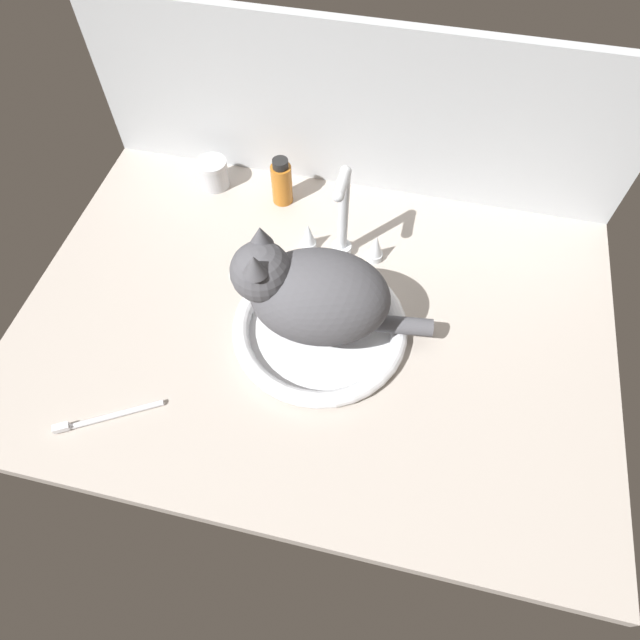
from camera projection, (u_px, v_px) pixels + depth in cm
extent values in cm
cube|color=#ADA399|center=(313.00, 327.00, 103.88)|extent=(111.75, 77.42, 3.00)
cube|color=#B2B7BC|center=(357.00, 118.00, 110.02)|extent=(111.75, 2.40, 39.45)
torus|color=white|center=(320.00, 327.00, 100.23)|extent=(32.54, 32.54, 3.12)
cylinder|color=white|center=(320.00, 331.00, 101.28)|extent=(27.86, 27.86, 0.60)
cylinder|color=silver|center=(342.00, 249.00, 111.19)|extent=(4.00, 4.00, 2.33)
cylinder|color=silver|center=(343.00, 211.00, 102.16)|extent=(2.00, 2.00, 19.27)
sphere|color=silver|center=(345.00, 172.00, 94.11)|extent=(2.20, 2.20, 2.20)
cylinder|color=silver|center=(342.00, 184.00, 92.48)|extent=(2.00, 6.11, 2.00)
sphere|color=silver|center=(338.00, 196.00, 90.84)|extent=(2.10, 2.10, 2.10)
cylinder|color=silver|center=(309.00, 245.00, 112.34)|extent=(3.20, 3.20, 1.60)
cone|color=silver|center=(308.00, 234.00, 109.60)|extent=(2.88, 2.88, 4.97)
cylinder|color=silver|center=(375.00, 256.00, 110.64)|extent=(3.20, 3.20, 1.60)
cone|color=silver|center=(376.00, 245.00, 107.89)|extent=(2.88, 2.88, 4.97)
ellipsoid|color=#4C4C51|center=(320.00, 297.00, 92.16)|extent=(26.01, 19.87, 16.18)
sphere|color=#4C4C51|center=(261.00, 272.00, 88.08)|extent=(10.29, 10.29, 10.29)
cone|color=#4C4C51|center=(254.00, 265.00, 81.77)|extent=(3.91, 3.91, 3.86)
cone|color=#4C4C51|center=(261.00, 234.00, 85.14)|extent=(3.91, 3.91, 3.86)
ellipsoid|color=silver|center=(239.00, 274.00, 89.16)|extent=(3.57, 4.66, 3.29)
ellipsoid|color=silver|center=(271.00, 295.00, 93.34)|extent=(7.83, 10.16, 8.90)
cylinder|color=#4C4C51|center=(400.00, 325.00, 96.74)|extent=(12.05, 4.56, 3.20)
cylinder|color=#B2661E|center=(282.00, 184.00, 116.75)|extent=(4.49, 4.49, 9.27)
cylinder|color=black|center=(280.00, 164.00, 112.13)|extent=(3.37, 3.37, 1.80)
cylinder|color=#B2B5BA|center=(214.00, 175.00, 120.97)|extent=(6.39, 6.39, 5.58)
cylinder|color=silver|center=(212.00, 164.00, 118.22)|extent=(6.52, 6.52, 1.00)
cylinder|color=silver|center=(118.00, 414.00, 91.83)|extent=(14.02, 8.57, 1.00)
cube|color=white|center=(61.00, 428.00, 89.89)|extent=(2.85, 2.33, 1.20)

